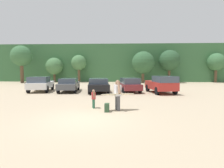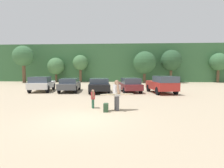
# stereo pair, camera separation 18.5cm
# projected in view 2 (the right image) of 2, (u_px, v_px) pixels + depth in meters

# --- Properties ---
(ground_plane) EXTENTS (120.00, 120.00, 0.00)m
(ground_plane) POSITION_uv_depth(u_px,v_px,m) (81.00, 119.00, 8.34)
(ground_plane) COLOR tan
(hillside_ridge) EXTENTS (108.00, 12.00, 6.92)m
(hillside_ridge) POSITION_uv_depth(u_px,v_px,m) (115.00, 64.00, 39.75)
(hillside_ridge) COLOR #38663D
(hillside_ridge) RESTS_ON ground_plane
(tree_center_left) EXTENTS (3.45, 3.45, 6.29)m
(tree_center_left) POSITION_uv_depth(u_px,v_px,m) (23.00, 56.00, 31.64)
(tree_center_left) COLOR brown
(tree_center_left) RESTS_ON ground_plane
(tree_right) EXTENTS (3.03, 3.03, 4.37)m
(tree_right) POSITION_uv_depth(u_px,v_px,m) (56.00, 66.00, 33.45)
(tree_right) COLOR brown
(tree_right) RESTS_ON ground_plane
(tree_far_right) EXTENTS (2.69, 2.69, 4.83)m
(tree_far_right) POSITION_uv_depth(u_px,v_px,m) (80.00, 63.00, 33.10)
(tree_far_right) COLOR brown
(tree_far_right) RESTS_ON ground_plane
(tree_center) EXTENTS (3.79, 3.79, 5.31)m
(tree_center) POSITION_uv_depth(u_px,v_px,m) (145.00, 63.00, 31.29)
(tree_center) COLOR brown
(tree_center) RESTS_ON ground_plane
(tree_left) EXTENTS (3.52, 3.52, 5.57)m
(tree_left) POSITION_uv_depth(u_px,v_px,m) (171.00, 60.00, 31.51)
(tree_left) COLOR brown
(tree_left) RESTS_ON ground_plane
(tree_center_right) EXTENTS (3.02, 3.02, 5.10)m
(tree_center_right) POSITION_uv_depth(u_px,v_px,m) (219.00, 62.00, 32.06)
(tree_center_right) COLOR brown
(tree_center_right) RESTS_ON ground_plane
(parked_car_white) EXTENTS (2.52, 4.24, 1.53)m
(parked_car_white) POSITION_uv_depth(u_px,v_px,m) (42.00, 84.00, 18.92)
(parked_car_white) COLOR white
(parked_car_white) RESTS_ON ground_plane
(parked_car_dark_gray) EXTENTS (2.27, 4.57, 1.35)m
(parked_car_dark_gray) POSITION_uv_depth(u_px,v_px,m) (70.00, 84.00, 18.92)
(parked_car_dark_gray) COLOR #4C4F54
(parked_car_dark_gray) RESTS_ON ground_plane
(parked_car_black) EXTENTS (2.55, 4.85, 1.36)m
(parked_car_black) POSITION_uv_depth(u_px,v_px,m) (99.00, 85.00, 18.38)
(parked_car_black) COLOR black
(parked_car_black) RESTS_ON ground_plane
(parked_car_maroon) EXTENTS (2.54, 4.39, 1.42)m
(parked_car_maroon) POSITION_uv_depth(u_px,v_px,m) (130.00, 85.00, 18.53)
(parked_car_maroon) COLOR maroon
(parked_car_maroon) RESTS_ON ground_plane
(parked_car_red) EXTENTS (2.54, 4.26, 1.65)m
(parked_car_red) POSITION_uv_depth(u_px,v_px,m) (162.00, 84.00, 17.44)
(parked_car_red) COLOR #B72D28
(parked_car_red) RESTS_ON ground_plane
(person_adult) EXTENTS (0.42, 0.80, 1.66)m
(person_adult) POSITION_uv_depth(u_px,v_px,m) (117.00, 93.00, 10.11)
(person_adult) COLOR #4C4C51
(person_adult) RESTS_ON ground_plane
(person_child) EXTENTS (0.27, 0.46, 1.09)m
(person_child) POSITION_uv_depth(u_px,v_px,m) (93.00, 98.00, 10.75)
(person_child) COLOR #26593F
(person_child) RESTS_ON ground_plane
(surfboard_cream) EXTENTS (1.96, 0.99, 0.21)m
(surfboard_cream) POSITION_uv_depth(u_px,v_px,m) (117.00, 94.00, 10.10)
(surfboard_cream) COLOR beige
(backpack_dropped) EXTENTS (0.24, 0.34, 0.45)m
(backpack_dropped) POSITION_uv_depth(u_px,v_px,m) (106.00, 108.00, 9.79)
(backpack_dropped) COLOR #2D4C33
(backpack_dropped) RESTS_ON ground_plane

